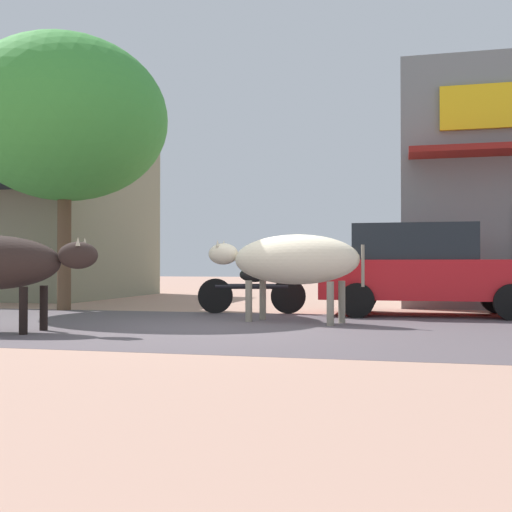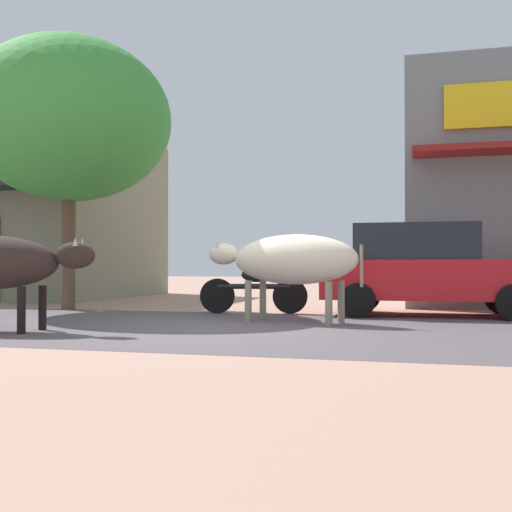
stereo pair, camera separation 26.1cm
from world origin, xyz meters
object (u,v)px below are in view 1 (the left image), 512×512
(roadside_tree, at_px, (65,119))
(cow_far_dark, at_px, (291,260))
(parked_hatchback_car, at_px, (425,269))
(parked_motorcycle, at_px, (253,288))

(roadside_tree, height_order, cow_far_dark, roadside_tree)
(roadside_tree, bearing_deg, cow_far_dark, -18.49)
(roadside_tree, relative_size, cow_far_dark, 2.05)
(parked_hatchback_car, relative_size, parked_motorcycle, 1.94)
(parked_motorcycle, bearing_deg, roadside_tree, 179.88)
(parked_hatchback_car, distance_m, parked_motorcycle, 3.16)
(parked_hatchback_car, distance_m, cow_far_dark, 2.88)
(parked_motorcycle, bearing_deg, parked_hatchback_car, 5.68)
(parked_hatchback_car, height_order, cow_far_dark, parked_hatchback_car)
(cow_far_dark, bearing_deg, parked_hatchback_car, 43.02)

